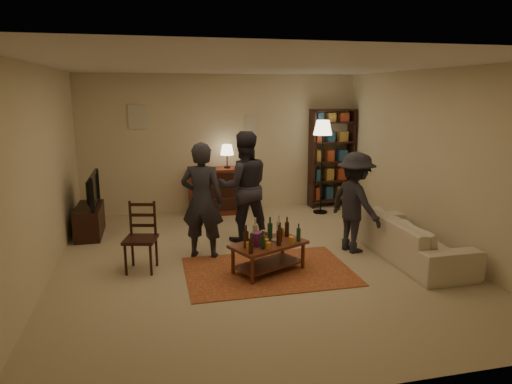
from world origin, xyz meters
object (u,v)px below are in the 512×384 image
object	(u,v)px
tv_stand	(89,213)
dining_chair	(141,234)
person_right	(244,187)
dresser	(215,190)
person_by_sofa	(355,202)
floor_lamp	(323,134)
bookshelf	(331,157)
coffee_table	(268,245)
sofa	(411,238)
person_left	(202,201)

from	to	relation	value
tv_stand	dining_chair	bearing A→B (deg)	-63.41
tv_stand	person_right	xyz separation A→B (m)	(2.46, -0.84, 0.50)
dining_chair	person_right	world-z (taller)	person_right
dresser	person_by_sofa	bearing A→B (deg)	-56.76
floor_lamp	bookshelf	bearing A→B (deg)	50.91
tv_stand	dresser	world-z (taller)	dresser
dining_chair	floor_lamp	xyz separation A→B (m)	(3.42, 2.23, 1.06)
dining_chair	floor_lamp	size ratio (longest dim) A/B	0.52
coffee_table	dining_chair	bearing A→B (deg)	163.55
person_by_sofa	floor_lamp	bearing A→B (deg)	-25.63
coffee_table	bookshelf	bearing A→B (deg)	55.74
dresser	person_by_sofa	size ratio (longest dim) A/B	0.90
bookshelf	person_by_sofa	size ratio (longest dim) A/B	1.34
floor_lamp	sofa	xyz separation A→B (m)	(0.35, -2.69, -1.26)
coffee_table	tv_stand	size ratio (longest dim) A/B	1.06
person_left	tv_stand	bearing A→B (deg)	-18.40
person_left	bookshelf	bearing A→B (deg)	-119.31
coffee_table	floor_lamp	distance (m)	3.46
tv_stand	floor_lamp	size ratio (longest dim) A/B	0.58
coffee_table	tv_stand	distance (m)	3.35
dining_chair	person_by_sofa	xyz separation A→B (m)	(3.10, 0.03, 0.26)
person_by_sofa	person_left	bearing A→B (deg)	65.72
sofa	person_left	bearing A→B (deg)	75.42
dresser	person_right	xyz separation A→B (m)	(0.21, -1.76, 0.41)
dining_chair	dresser	bearing A→B (deg)	76.24
dining_chair	person_by_sofa	world-z (taller)	person_by_sofa
bookshelf	sofa	xyz separation A→B (m)	(-0.05, -3.18, -0.73)
floor_lamp	person_right	size ratio (longest dim) A/B	1.03
coffee_table	dresser	bearing A→B (deg)	94.65
dresser	person_right	world-z (taller)	person_right
bookshelf	floor_lamp	distance (m)	0.82
coffee_table	dining_chair	xyz separation A→B (m)	(-1.64, 0.48, 0.12)
dining_chair	bookshelf	xyz separation A→B (m)	(3.82, 2.72, 0.54)
floor_lamp	dining_chair	bearing A→B (deg)	-146.89
person_right	person_left	bearing A→B (deg)	39.34
coffee_table	person_right	distance (m)	1.47
sofa	person_right	size ratio (longest dim) A/B	1.18
tv_stand	sofa	bearing A→B (deg)	-25.34
bookshelf	person_right	distance (m)	2.88
floor_lamp	coffee_table	bearing A→B (deg)	-123.31
coffee_table	person_by_sofa	size ratio (longest dim) A/B	0.75
dresser	floor_lamp	world-z (taller)	floor_lamp
floor_lamp	sofa	distance (m)	2.99
tv_stand	sofa	world-z (taller)	tv_stand
bookshelf	tv_stand	bearing A→B (deg)	-168.20
person_by_sofa	dresser	bearing A→B (deg)	15.82
tv_stand	person_right	distance (m)	2.65
person_right	person_by_sofa	distance (m)	1.75
coffee_table	dining_chair	size ratio (longest dim) A/B	1.19
floor_lamp	person_left	world-z (taller)	floor_lamp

